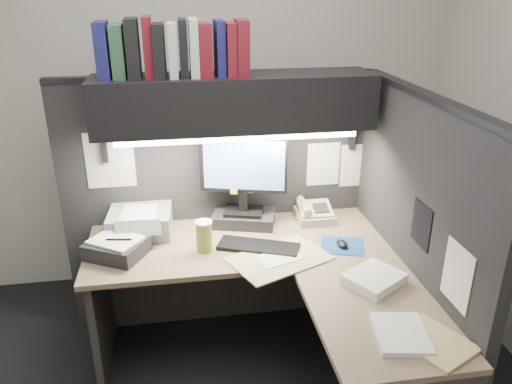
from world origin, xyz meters
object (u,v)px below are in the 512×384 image
overhead_shelf (235,102)px  coffee_cup (204,237)px  telephone (314,213)px  notebook_stack (117,248)px  monitor (244,190)px  printer (140,222)px  keyboard (259,247)px  desk (315,338)px

overhead_shelf → coffee_cup: overhead_shelf is taller
telephone → notebook_stack: bearing=-167.1°
monitor → printer: (-0.62, -0.02, -0.15)m
keyboard → printer: printer is taller
desk → printer: bearing=139.0°
desk → telephone: size_ratio=7.36×
monitor → coffee_cup: monitor is taller
telephone → desk: bearing=-103.3°
desk → keyboard: size_ratio=3.74×
telephone → notebook_stack: telephone is taller
telephone → coffee_cup: coffee_cup is taller
coffee_cup → telephone: bearing=21.2°
monitor → keyboard: bearing=-67.8°
overhead_shelf → monitor: 0.55m
desk → printer: printer is taller
coffee_cup → keyboard: bearing=-5.3°
keyboard → telephone: 0.51m
overhead_shelf → keyboard: size_ratio=3.41×
overhead_shelf → printer: 0.90m
printer → notebook_stack: (-0.12, -0.25, -0.03)m
monitor → keyboard: monitor is taller
desk → notebook_stack: (-0.99, 0.51, 0.33)m
desk → telephone: 0.85m
overhead_shelf → keyboard: (0.09, -0.29, -0.76)m
telephone → printer: bearing=-179.0°
overhead_shelf → coffee_cup: 0.77m
keyboard → notebook_stack: bearing=-161.4°
keyboard → notebook_stack: 0.78m
monitor → notebook_stack: bearing=-144.3°
monitor → notebook_stack: size_ratio=1.91×
desk → telephone: bearing=75.9°
monitor → coffee_cup: size_ratio=3.38×
telephone → coffee_cup: (-0.71, -0.27, 0.04)m
notebook_stack → telephone: bearing=12.1°
desk → overhead_shelf: size_ratio=1.10×
notebook_stack → desk: bearing=-27.2°
telephone → monitor: bearing=178.4°
monitor → telephone: (0.44, -0.02, -0.18)m
telephone → printer: (-1.07, -0.00, 0.03)m
desk → telephone: (0.19, 0.76, 0.33)m
notebook_stack → overhead_shelf: bearing=19.4°
telephone → coffee_cup: 0.76m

